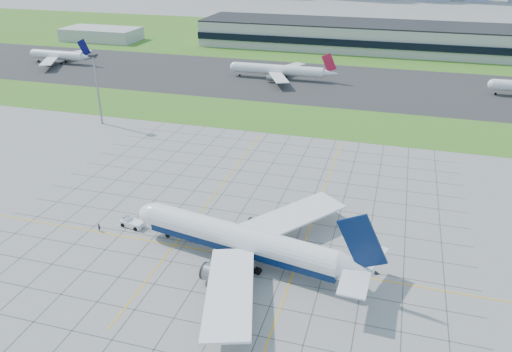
{
  "coord_description": "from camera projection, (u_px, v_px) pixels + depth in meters",
  "views": [
    {
      "loc": [
        34.22,
        -87.68,
        62.96
      ],
      "look_at": [
        1.72,
        23.75,
        7.0
      ],
      "focal_mm": 35.0,
      "sensor_mm": 36.0,
      "label": 1
    }
  ],
  "objects": [
    {
      "name": "grass_far",
      "position": [
        351.0,
        41.0,
        332.29
      ],
      "size": [
        700.0,
        145.0,
        0.04
      ],
      "primitive_type": "cube",
      "color": "#407621",
      "rests_on": "ground"
    },
    {
      "name": "terminal",
      "position": [
        414.0,
        38.0,
        297.05
      ],
      "size": [
        260.0,
        43.0,
        15.8
      ],
      "color": "#B7B7B2",
      "rests_on": "ground"
    },
    {
      "name": "airliner",
      "position": [
        243.0,
        240.0,
        105.43
      ],
      "size": [
        56.49,
        56.75,
        17.92
      ],
      "rotation": [
        0.0,
        0.0,
        -0.18
      ],
      "color": "white",
      "rests_on": "ground"
    },
    {
      "name": "apron_markings",
      "position": [
        236.0,
        223.0,
        121.27
      ],
      "size": [
        120.0,
        130.0,
        0.03
      ],
      "color": "#474744",
      "rests_on": "ground"
    },
    {
      "name": "light_mast",
      "position": [
        96.0,
        81.0,
        178.63
      ],
      "size": [
        2.5,
        2.5,
        25.6
      ],
      "color": "gray",
      "rests_on": "ground"
    },
    {
      "name": "service_block",
      "position": [
        101.0,
        34.0,
        332.0
      ],
      "size": [
        50.0,
        25.0,
        8.0
      ],
      "primitive_type": "cube",
      "color": "#B7B7B2",
      "rests_on": "ground"
    },
    {
      "name": "distant_jet_0",
      "position": [
        59.0,
        55.0,
        271.31
      ],
      "size": [
        35.9,
        42.66,
        14.08
      ],
      "color": "white",
      "rests_on": "ground"
    },
    {
      "name": "pushback_tug",
      "position": [
        131.0,
        222.0,
        119.5
      ],
      "size": [
        8.47,
        3.76,
        2.33
      ],
      "rotation": [
        0.0,
        0.0,
        -0.18
      ],
      "color": "white",
      "rests_on": "ground"
    },
    {
      "name": "distant_jet_1",
      "position": [
        279.0,
        70.0,
        241.47
      ],
      "size": [
        50.35,
        42.66,
        14.08
      ],
      "color": "white",
      "rests_on": "ground"
    },
    {
      "name": "crew_far",
      "position": [
        356.0,
        293.0,
        96.19
      ],
      "size": [
        0.92,
        0.96,
        1.56
      ],
      "primitive_type": "imported",
      "rotation": [
        0.0,
        0.0,
        -0.95
      ],
      "color": "black",
      "rests_on": "ground"
    },
    {
      "name": "grass_median",
      "position": [
        300.0,
        119.0,
        189.61
      ],
      "size": [
        700.0,
        35.0,
        0.04
      ],
      "primitive_type": "cube",
      "color": "#407621",
      "rests_on": "ground"
    },
    {
      "name": "ground",
      "position": [
        219.0,
        247.0,
        111.79
      ],
      "size": [
        1400.0,
        1400.0,
        0.0
      ],
      "primitive_type": "plane",
      "color": "gray",
      "rests_on": "ground"
    },
    {
      "name": "asphalt_taxiway",
      "position": [
        324.0,
        83.0,
        237.17
      ],
      "size": [
        700.0,
        75.0,
        0.04
      ],
      "primitive_type": "cube",
      "color": "#383838",
      "rests_on": "ground"
    },
    {
      "name": "crew_near",
      "position": [
        99.0,
        228.0,
        117.53
      ],
      "size": [
        0.56,
        0.76,
        1.92
      ],
      "primitive_type": "imported",
      "rotation": [
        0.0,
        0.0,
        1.42
      ],
      "color": "black",
      "rests_on": "ground"
    }
  ]
}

